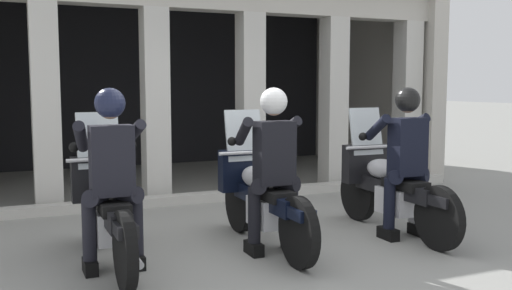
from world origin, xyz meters
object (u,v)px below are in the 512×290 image
(police_officer_left, at_px, (111,164))
(police_officer_right, at_px, (405,149))
(motorcycle_left, at_px, (107,208))
(motorcycle_center, at_px, (261,196))
(motorcycle_right, at_px, (388,186))
(police_officer_center, at_px, (273,156))

(police_officer_left, distance_m, police_officer_right, 3.01)
(police_officer_left, bearing_deg, motorcycle_left, 101.35)
(motorcycle_center, relative_size, motorcycle_right, 1.00)
(motorcycle_center, bearing_deg, police_officer_right, -9.73)
(motorcycle_center, height_order, police_officer_center, police_officer_center)
(motorcycle_left, height_order, motorcycle_right, same)
(police_officer_left, relative_size, motorcycle_right, 0.78)
(motorcycle_left, xyz_separation_m, police_officer_center, (1.50, -0.33, 0.44))
(police_officer_center, bearing_deg, motorcycle_left, 170.67)
(motorcycle_right, bearing_deg, police_officer_right, -80.89)
(police_officer_left, bearing_deg, police_officer_right, 9.54)
(motorcycle_center, xyz_separation_m, police_officer_right, (1.50, -0.34, 0.44))
(motorcycle_left, height_order, police_officer_right, police_officer_right)
(police_officer_center, bearing_deg, motorcycle_right, 11.58)
(motorcycle_left, xyz_separation_m, motorcycle_right, (3.01, -0.11, 0.00))
(motorcycle_left, relative_size, motorcycle_center, 1.00)
(motorcycle_center, bearing_deg, police_officer_left, -168.01)
(motorcycle_left, height_order, police_officer_center, police_officer_center)
(police_officer_right, bearing_deg, police_officer_center, -172.91)
(motorcycle_right, xyz_separation_m, police_officer_right, (-0.00, -0.28, 0.44))
(police_officer_left, relative_size, motorcycle_center, 0.78)
(police_officer_center, relative_size, police_officer_right, 1.00)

